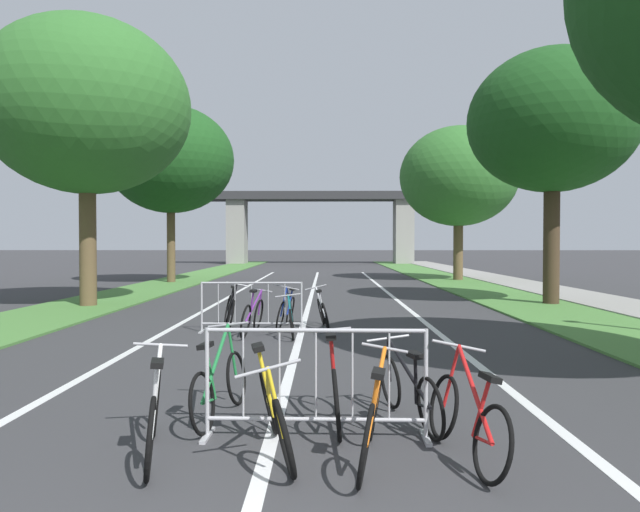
{
  "coord_description": "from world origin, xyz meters",
  "views": [
    {
      "loc": [
        0.52,
        -1.58,
        1.86
      ],
      "look_at": [
        0.3,
        19.9,
        1.38
      ],
      "focal_mm": 32.47,
      "sensor_mm": 36.0,
      "label": 1
    }
  ],
  "objects_px": {
    "bicycle_red_1": "(335,388)",
    "bicycle_white_6": "(154,414)",
    "bicycle_yellow_7": "(275,413)",
    "crowd_barrier_nearest": "(316,384)",
    "bicycle_teal_5": "(291,319)",
    "bicycle_black_10": "(408,390)",
    "bicycle_purple_4": "(253,316)",
    "bicycle_red_11": "(467,418)",
    "tree_right_oak_near": "(459,177)",
    "bicycle_black_0": "(230,311)",
    "bicycle_silver_9": "(323,312)",
    "tree_left_oak_mid": "(171,160)",
    "crowd_barrier_second": "(252,307)",
    "tree_left_maple_mid": "(87,107)",
    "tree_right_pine_far": "(553,122)",
    "bicycle_green_3": "(220,385)",
    "bicycle_orange_8": "(372,419)",
    "bicycle_blue_2": "(286,311)"
  },
  "relations": [
    {
      "from": "bicycle_red_1",
      "to": "bicycle_white_6",
      "type": "bearing_deg",
      "value": -151.9
    },
    {
      "from": "bicycle_yellow_7",
      "to": "crowd_barrier_nearest",
      "type": "bearing_deg",
      "value": -142.27
    },
    {
      "from": "bicycle_teal_5",
      "to": "bicycle_black_10",
      "type": "distance_m",
      "value": 5.8
    },
    {
      "from": "bicycle_yellow_7",
      "to": "bicycle_black_10",
      "type": "height_order",
      "value": "bicycle_yellow_7"
    },
    {
      "from": "bicycle_purple_4",
      "to": "bicycle_red_11",
      "type": "xyz_separation_m",
      "value": [
        2.69,
        -6.68,
        -0.02
      ]
    },
    {
      "from": "tree_right_oak_near",
      "to": "bicycle_white_6",
      "type": "height_order",
      "value": "tree_right_oak_near"
    },
    {
      "from": "bicycle_black_0",
      "to": "bicycle_black_10",
      "type": "distance_m",
      "value": 7.23
    },
    {
      "from": "bicycle_purple_4",
      "to": "bicycle_red_11",
      "type": "relative_size",
      "value": 1.06
    },
    {
      "from": "bicycle_silver_9",
      "to": "tree_left_oak_mid",
      "type": "bearing_deg",
      "value": 110.43
    },
    {
      "from": "tree_left_oak_mid",
      "to": "crowd_barrier_second",
      "type": "relative_size",
      "value": 3.83
    },
    {
      "from": "tree_left_maple_mid",
      "to": "crowd_barrier_nearest",
      "type": "relative_size",
      "value": 3.87
    },
    {
      "from": "bicycle_white_6",
      "to": "bicycle_red_11",
      "type": "height_order",
      "value": "bicycle_red_11"
    },
    {
      "from": "tree_right_pine_far",
      "to": "tree_right_oak_near",
      "type": "xyz_separation_m",
      "value": [
        -0.22,
        11.26,
        -0.34
      ]
    },
    {
      "from": "crowd_barrier_second",
      "to": "bicycle_black_0",
      "type": "relative_size",
      "value": 1.31
    },
    {
      "from": "crowd_barrier_second",
      "to": "bicycle_white_6",
      "type": "height_order",
      "value": "crowd_barrier_second"
    },
    {
      "from": "tree_right_oak_near",
      "to": "bicycle_teal_5",
      "type": "bearing_deg",
      "value": -112.92
    },
    {
      "from": "bicycle_silver_9",
      "to": "bicycle_black_10",
      "type": "height_order",
      "value": "bicycle_silver_9"
    },
    {
      "from": "tree_left_maple_mid",
      "to": "tree_right_oak_near",
      "type": "relative_size",
      "value": 1.09
    },
    {
      "from": "tree_right_pine_far",
      "to": "bicycle_silver_9",
      "type": "distance_m",
      "value": 9.82
    },
    {
      "from": "bicycle_red_1",
      "to": "bicycle_teal_5",
      "type": "xyz_separation_m",
      "value": [
        -0.78,
        5.67,
        -0.03
      ]
    },
    {
      "from": "bicycle_green_3",
      "to": "tree_left_maple_mid",
      "type": "bearing_deg",
      "value": 127.38
    },
    {
      "from": "tree_right_oak_near",
      "to": "bicycle_orange_8",
      "type": "xyz_separation_m",
      "value": [
        -6.16,
        -23.78,
        -4.77
      ]
    },
    {
      "from": "crowd_barrier_nearest",
      "to": "bicycle_red_11",
      "type": "relative_size",
      "value": 1.3
    },
    {
      "from": "bicycle_yellow_7",
      "to": "bicycle_black_10",
      "type": "xyz_separation_m",
      "value": [
        1.3,
        0.89,
        -0.01
      ]
    },
    {
      "from": "bicycle_blue_2",
      "to": "bicycle_yellow_7",
      "type": "xyz_separation_m",
      "value": [
        0.41,
        -7.51,
        -0.02
      ]
    },
    {
      "from": "bicycle_silver_9",
      "to": "bicycle_red_11",
      "type": "bearing_deg",
      "value": -86.63
    },
    {
      "from": "tree_right_oak_near",
      "to": "bicycle_white_6",
      "type": "xyz_separation_m",
      "value": [
        -8.05,
        -23.66,
        -4.77
      ]
    },
    {
      "from": "tree_right_oak_near",
      "to": "bicycle_purple_4",
      "type": "xyz_separation_m",
      "value": [
        -8.03,
        -17.02,
        -4.76
      ]
    },
    {
      "from": "bicycle_blue_2",
      "to": "bicycle_red_11",
      "type": "height_order",
      "value": "bicycle_blue_2"
    },
    {
      "from": "tree_right_pine_far",
      "to": "bicycle_silver_9",
      "type": "height_order",
      "value": "tree_right_pine_far"
    },
    {
      "from": "bicycle_green_3",
      "to": "bicycle_orange_8",
      "type": "distance_m",
      "value": 1.93
    },
    {
      "from": "bicycle_blue_2",
      "to": "bicycle_white_6",
      "type": "relative_size",
      "value": 1.04
    },
    {
      "from": "bicycle_red_1",
      "to": "bicycle_orange_8",
      "type": "relative_size",
      "value": 0.96
    },
    {
      "from": "bicycle_black_0",
      "to": "bicycle_purple_4",
      "type": "relative_size",
      "value": 0.93
    },
    {
      "from": "bicycle_black_0",
      "to": "bicycle_black_10",
      "type": "height_order",
      "value": "bicycle_black_0"
    },
    {
      "from": "tree_right_pine_far",
      "to": "bicycle_blue_2",
      "type": "relative_size",
      "value": 4.36
    },
    {
      "from": "bicycle_black_10",
      "to": "bicycle_blue_2",
      "type": "bearing_deg",
      "value": 90.8
    },
    {
      "from": "bicycle_red_1",
      "to": "bicycle_teal_5",
      "type": "relative_size",
      "value": 0.96
    },
    {
      "from": "tree_left_maple_mid",
      "to": "crowd_barrier_second",
      "type": "bearing_deg",
      "value": -41.21
    },
    {
      "from": "tree_left_maple_mid",
      "to": "bicycle_blue_2",
      "type": "height_order",
      "value": "tree_left_maple_mid"
    },
    {
      "from": "bicycle_purple_4",
      "to": "bicycle_yellow_7",
      "type": "bearing_deg",
      "value": -74.58
    },
    {
      "from": "bicycle_black_0",
      "to": "bicycle_black_10",
      "type": "xyz_separation_m",
      "value": [
        2.95,
        -6.61,
        -0.04
      ]
    },
    {
      "from": "tree_right_oak_near",
      "to": "bicycle_white_6",
      "type": "distance_m",
      "value": 25.45
    },
    {
      "from": "bicycle_teal_5",
      "to": "tree_right_pine_far",
      "type": "bearing_deg",
      "value": -145.04
    },
    {
      "from": "tree_right_pine_far",
      "to": "bicycle_purple_4",
      "type": "distance_m",
      "value": 11.28
    },
    {
      "from": "bicycle_green_3",
      "to": "bicycle_yellow_7",
      "type": "height_order",
      "value": "bicycle_green_3"
    },
    {
      "from": "bicycle_green_3",
      "to": "tree_left_oak_mid",
      "type": "bearing_deg",
      "value": 115.16
    },
    {
      "from": "crowd_barrier_nearest",
      "to": "bicycle_orange_8",
      "type": "xyz_separation_m",
      "value": [
        0.49,
        -0.6,
        -0.15
      ]
    },
    {
      "from": "bicycle_teal_5",
      "to": "bicycle_black_10",
      "type": "bearing_deg",
      "value": 102.18
    },
    {
      "from": "bicycle_red_1",
      "to": "bicycle_silver_9",
      "type": "relative_size",
      "value": 1.03
    }
  ]
}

